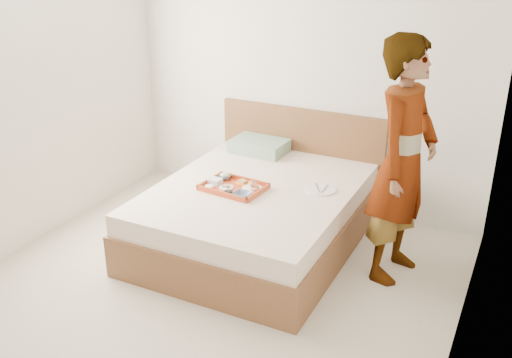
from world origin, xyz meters
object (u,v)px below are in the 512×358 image
at_px(bed, 256,215).
at_px(person, 403,162).
at_px(dinner_plate, 321,189).
at_px(tray, 233,187).

distance_m(bed, person, 1.34).
bearing_deg(dinner_plate, person, -8.62).
relative_size(tray, person, 0.27).
distance_m(bed, dinner_plate, 0.60).
distance_m(tray, dinner_plate, 0.72).
bearing_deg(bed, dinner_plate, 20.01).
xyz_separation_m(bed, dinner_plate, (0.50, 0.18, 0.27)).
xyz_separation_m(bed, person, (1.16, 0.08, 0.66)).
bearing_deg(dinner_plate, bed, -159.99).
relative_size(bed, dinner_plate, 7.92).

